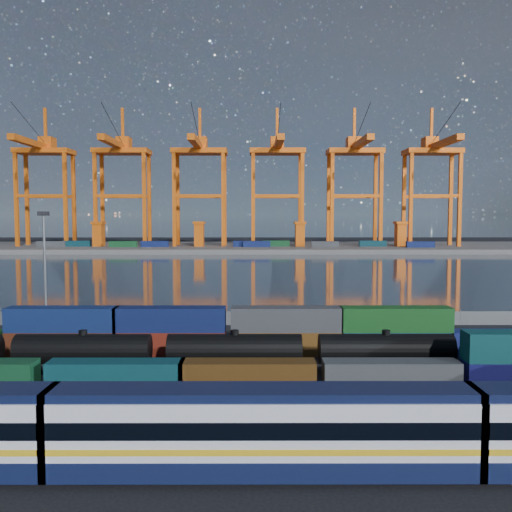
{
  "coord_description": "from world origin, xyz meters",
  "views": [
    {
      "loc": [
        -0.2,
        -54.52,
        16.15
      ],
      "look_at": [
        0.0,
        30.0,
        10.0
      ],
      "focal_mm": 40.0,
      "sensor_mm": 36.0,
      "label": 1
    }
  ],
  "objects": [
    {
      "name": "ground",
      "position": [
        0.0,
        0.0,
        0.0
      ],
      "size": [
        700.0,
        700.0,
        0.0
      ],
      "primitive_type": "plane",
      "color": "black",
      "rests_on": "ground"
    },
    {
      "name": "harbor_water",
      "position": [
        0.0,
        105.0,
        0.01
      ],
      "size": [
        700.0,
        700.0,
        0.0
      ],
      "primitive_type": "plane",
      "color": "#2A323D",
      "rests_on": "ground"
    },
    {
      "name": "far_quay",
      "position": [
        0.0,
        210.0,
        1.0
      ],
      "size": [
        700.0,
        70.0,
        2.0
      ],
      "primitive_type": "cube",
      "color": "#514F4C",
      "rests_on": "ground"
    },
    {
      "name": "distant_mountains",
      "position": [
        63.02,
        1600.0,
        220.29
      ],
      "size": [
        2470.0,
        1100.0,
        520.0
      ],
      "color": "#1E2630",
      "rests_on": "ground"
    },
    {
      "name": "passenger_train",
      "position": [
        0.29,
        -20.51,
        2.82
      ],
      "size": [
        78.51,
        3.27,
        5.61
      ],
      "color": "silver",
      "rests_on": "ground"
    },
    {
      "name": "container_row_south",
      "position": [
        -1.17,
        -10.1,
        1.92
      ],
      "size": [
        139.59,
        2.4,
        5.11
      ],
      "color": "#393B3E",
      "rests_on": "ground"
    },
    {
      "name": "container_row_mid",
      "position": [
        -16.49,
        -2.96,
        1.94
      ],
      "size": [
        142.05,
        2.54,
        5.42
      ],
      "color": "#404145",
      "rests_on": "ground"
    },
    {
      "name": "container_row_north",
      "position": [
        -4.07,
        10.39,
        2.24
      ],
      "size": [
        141.95,
        2.59,
        5.53
      ],
      "color": "#0F164C",
      "rests_on": "ground"
    },
    {
      "name": "tanker_string",
      "position": [
        -17.75,
        2.95,
        2.19
      ],
      "size": [
        107.21,
        3.05,
        4.37
      ],
      "color": "black",
      "rests_on": "ground"
    },
    {
      "name": "waterfront_fence",
      "position": [
        -0.0,
        28.0,
        1.0
      ],
      "size": [
        160.12,
        0.12,
        2.2
      ],
      "color": "#595B5E",
      "rests_on": "ground"
    },
    {
      "name": "yard_light_mast",
      "position": [
        -30.0,
        26.0,
        9.3
      ],
      "size": [
        1.6,
        0.4,
        16.6
      ],
      "color": "slate",
      "rests_on": "ground"
    },
    {
      "name": "gantry_cranes",
      "position": [
        -7.5,
        203.3,
        39.38
      ],
      "size": [
        199.71,
        47.44,
        64.24
      ],
      "color": "#E65C10",
      "rests_on": "ground"
    },
    {
      "name": "quay_containers",
      "position": [
        -11.0,
        195.46,
        3.3
      ],
      "size": [
        172.58,
        10.99,
        2.6
      ],
      "color": "navy",
      "rests_on": "far_quay"
    },
    {
      "name": "straddle_carriers",
      "position": [
        -2.5,
        200.0,
        7.82
      ],
      "size": [
        140.0,
        7.0,
        11.1
      ],
      "color": "#E65C10",
      "rests_on": "far_quay"
    }
  ]
}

